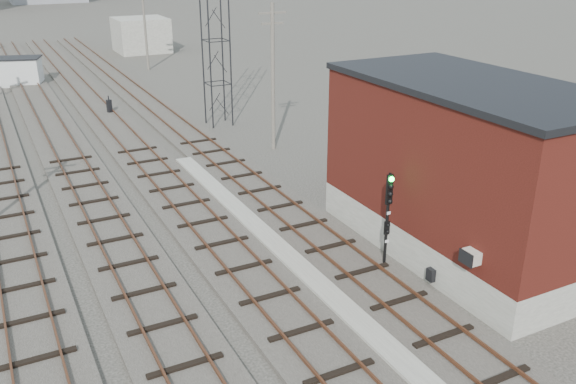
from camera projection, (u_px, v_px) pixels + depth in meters
ground at (81, 72)px, 62.63m from camera, size 320.00×320.00×0.00m
track_right at (163, 115)px, 46.33m from camera, size 3.20×90.00×0.39m
track_mid_right at (110, 121)px, 44.64m from camera, size 3.20×90.00×0.39m
track_mid_left at (53, 128)px, 42.95m from camera, size 3.20×90.00×0.39m
platform_curb at (291, 261)px, 24.86m from camera, size 0.90×28.00×0.26m
brick_building at (466, 169)px, 24.85m from camera, size 6.54×12.20×7.22m
lattice_tower at (215, 18)px, 41.52m from camera, size 1.60×1.60×15.00m
utility_pole_right_a at (273, 74)px, 37.19m from camera, size 1.80×0.24×9.00m
utility_pole_right_b at (145, 23)px, 61.93m from camera, size 1.80×0.24×9.00m
shed_right at (141, 35)px, 73.93m from camera, size 6.00×6.00×4.00m
signal_mast at (388, 214)px, 23.69m from camera, size 0.40×0.41×4.06m
switch_stand at (109, 106)px, 46.60m from camera, size 0.41×0.41×1.38m
site_trailer at (7, 71)px, 56.21m from camera, size 6.56×4.29×2.55m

